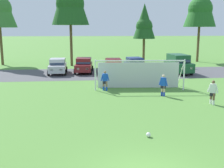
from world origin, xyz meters
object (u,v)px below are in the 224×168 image
(player_midfield_center, at_px, (105,81))
(soccer_goal, at_px, (139,73))
(parked_car_slot_left, at_px, (84,65))
(parked_car_slot_center_left, at_px, (113,66))
(parked_car_slot_far_left, at_px, (58,66))
(parked_car_slot_center_right, at_px, (178,64))
(soccer_ball, at_px, (148,135))
(parked_car_slot_center, at_px, (135,65))
(player_striker_near, at_px, (163,85))
(player_defender_far, at_px, (213,92))

(player_midfield_center, bearing_deg, soccer_goal, 12.29)
(parked_car_slot_left, bearing_deg, parked_car_slot_center_left, -19.50)
(parked_car_slot_far_left, relative_size, parked_car_slot_center_right, 0.90)
(soccer_ball, relative_size, parked_car_slot_left, 0.05)
(soccer_goal, xyz_separation_m, parked_car_slot_center, (1.35, 8.92, -0.42))
(parked_car_slot_center, bearing_deg, player_striker_near, -90.38)
(player_striker_near, height_order, parked_car_slot_left, parked_car_slot_left)
(parked_car_slot_far_left, bearing_deg, parked_car_slot_center, 1.58)
(parked_car_slot_left, distance_m, parked_car_slot_center_left, 3.52)
(soccer_goal, xyz_separation_m, parked_car_slot_left, (-4.62, 9.12, -0.42))
(parked_car_slot_left, bearing_deg, parked_car_slot_far_left, -171.44)
(soccer_goal, height_order, parked_car_slot_center, soccer_goal)
(parked_car_slot_center_left, bearing_deg, player_defender_far, -69.17)
(player_striker_near, distance_m, parked_car_slot_far_left, 14.64)
(player_midfield_center, height_order, parked_car_slot_far_left, parked_car_slot_far_left)
(player_midfield_center, bearing_deg, parked_car_slot_center_right, 42.26)
(soccer_goal, relative_size, parked_car_slot_left, 1.75)
(player_midfield_center, height_order, parked_car_slot_left, parked_car_slot_left)
(soccer_ball, height_order, soccer_goal, soccer_goal)
(player_defender_far, distance_m, parked_car_slot_far_left, 18.33)
(parked_car_slot_left, bearing_deg, player_striker_near, -64.06)
(parked_car_slot_left, distance_m, parked_car_slot_center, 5.97)
(player_defender_far, xyz_separation_m, parked_car_slot_center_left, (-5.17, 13.59, 0.05))
(parked_car_slot_center_left, distance_m, parked_car_slot_center, 2.82)
(player_striker_near, bearing_deg, player_defender_far, -45.58)
(player_midfield_center, distance_m, parked_car_slot_center, 10.47)
(parked_car_slot_far_left, distance_m, parked_car_slot_center_left, 6.32)
(player_defender_far, relative_size, parked_car_slot_center_right, 0.35)
(player_defender_far, relative_size, parked_car_slot_center, 0.38)
(parked_car_slot_far_left, bearing_deg, soccer_goal, -48.88)
(parked_car_slot_center_left, bearing_deg, parked_car_slot_center_right, -2.29)
(soccer_ball, relative_size, parked_car_slot_far_left, 0.05)
(player_defender_far, distance_m, parked_car_slot_center, 14.78)
(soccer_ball, height_order, parked_car_slot_center_left, parked_car_slot_center_left)
(parked_car_slot_center_right, bearing_deg, parked_car_slot_center_left, 177.71)
(soccer_ball, distance_m, parked_car_slot_center, 19.94)
(soccer_goal, xyz_separation_m, parked_car_slot_far_left, (-7.57, 8.68, -0.42))
(parked_car_slot_center_left, bearing_deg, parked_car_slot_far_left, 173.36)
(soccer_ball, relative_size, soccer_goal, 0.03)
(soccer_goal, distance_m, parked_car_slot_center_left, 8.06)
(parked_car_slot_far_left, relative_size, parked_car_slot_center, 0.98)
(player_midfield_center, distance_m, parked_car_slot_far_left, 10.41)
(player_defender_far, xyz_separation_m, parked_car_slot_left, (-8.49, 14.77, 0.05))
(parked_car_slot_left, bearing_deg, soccer_goal, -63.15)
(player_striker_near, xyz_separation_m, parked_car_slot_far_left, (-8.85, 11.67, 0.05))
(parked_car_slot_center_left, bearing_deg, parked_car_slot_left, 160.50)
(soccer_goal, distance_m, parked_car_slot_center, 9.03)
(parked_car_slot_center_left, xyz_separation_m, parked_car_slot_center, (2.65, 0.98, 0.00))
(player_defender_far, distance_m, parked_car_slot_left, 17.03)
(player_striker_near, distance_m, player_defender_far, 3.71)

